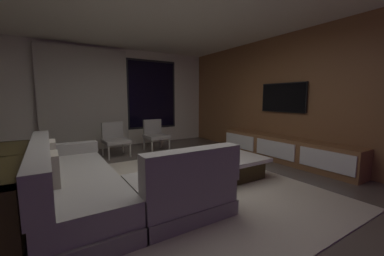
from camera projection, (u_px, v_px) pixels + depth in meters
floor at (166, 189)px, 3.41m from camera, size 9.20×9.20×0.00m
back_wall_with_window at (105, 98)px, 6.25m from camera, size 6.60×0.30×2.70m
media_wall at (297, 98)px, 4.86m from camera, size 0.12×7.80×2.70m
area_rug at (189, 186)px, 3.51m from camera, size 3.20×3.80×0.01m
sectional_couch at (101, 185)px, 2.79m from camera, size 1.98×2.50×0.82m
coffee_table at (223, 165)px, 3.98m from camera, size 1.16×1.16×0.36m
book_stack_on_coffee_table at (222, 152)px, 3.96m from camera, size 0.28×0.21×0.11m
accent_chair_near_window at (155, 133)px, 6.03m from camera, size 0.56×0.58×0.78m
accent_chair_by_curtain at (115, 137)px, 5.38m from camera, size 0.57×0.59×0.78m
media_console at (283, 150)px, 4.89m from camera, size 0.46×3.10×0.52m
mounted_tv at (283, 98)px, 5.01m from camera, size 0.05×1.09×0.63m
console_table_behind_couch at (5, 187)px, 2.40m from camera, size 0.40×2.10×0.74m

